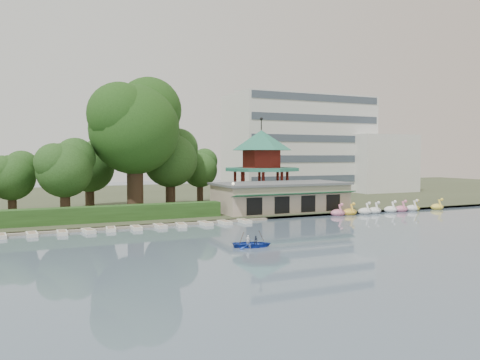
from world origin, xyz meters
TOP-DOWN VIEW (x-y plane):
  - ground_plane at (0.00, 0.00)m, footprint 220.00×220.00m
  - shore at (0.00, 52.00)m, footprint 220.00×70.00m
  - embankment at (0.00, 17.30)m, footprint 220.00×0.60m
  - dock at (-12.00, 17.20)m, footprint 34.00×1.60m
  - boathouse at (10.00, 21.97)m, footprint 18.60×9.39m
  - pavilion at (12.00, 32.00)m, footprint 12.40×12.40m
  - office_building at (32.67, 49.00)m, footprint 38.00×18.00m
  - hedge at (-15.00, 20.50)m, footprint 30.00×2.00m
  - lamp_post at (1.50, 19.00)m, footprint 0.36×0.36m
  - big_tree at (-8.84, 28.19)m, footprint 13.21×12.31m
  - small_trees at (-12.27, 31.60)m, footprint 39.11×17.11m
  - swan_boats at (24.37, 16.55)m, footprint 20.03×2.04m
  - moored_rowboats at (-12.68, 15.76)m, footprint 29.57×2.74m
  - rowboat_with_passengers at (-4.09, 1.79)m, footprint 5.59×4.72m

SIDE VIEW (x-z plane):
  - ground_plane at x=0.00m, z-range 0.00..0.00m
  - dock at x=-12.00m, z-range 0.00..0.24m
  - embankment at x=0.00m, z-range 0.00..0.30m
  - moored_rowboats at x=-12.68m, z-range 0.00..0.36m
  - shore at x=0.00m, z-range 0.00..0.40m
  - swan_boats at x=24.37m, z-range -0.56..1.35m
  - rowboat_with_passengers at x=-4.09m, z-range -0.51..1.50m
  - hedge at x=-15.00m, z-range 0.40..2.20m
  - boathouse at x=10.00m, z-range 0.42..4.32m
  - lamp_post at x=1.50m, z-range 1.20..5.48m
  - small_trees at x=-12.27m, z-range 0.91..12.65m
  - pavilion at x=12.00m, z-range 0.73..14.23m
  - office_building at x=32.67m, z-range -0.27..19.73m
  - big_tree at x=-8.84m, z-range 3.21..21.72m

